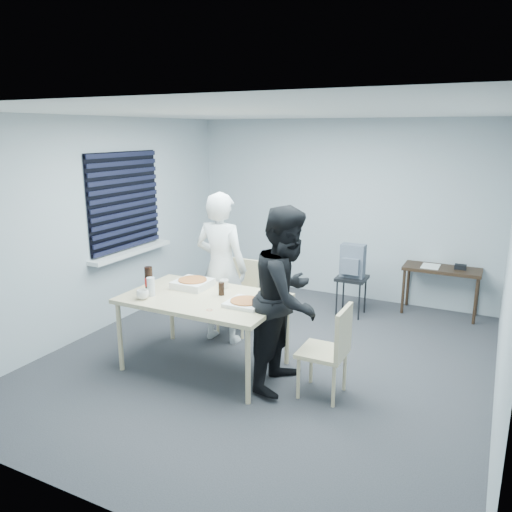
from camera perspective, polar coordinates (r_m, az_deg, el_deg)
The scene contains 19 objects.
room at distance 6.65m, azimuth -14.54°, elevation 5.15°, with size 5.00×5.00×5.00m.
dining_table at distance 5.16m, azimuth -6.00°, elevation -5.24°, with size 1.61×1.02×0.78m.
chair_far at distance 6.18m, azimuth -1.88°, elevation -3.93°, with size 0.42×0.42×0.89m.
chair_right at distance 4.70m, azimuth 8.66°, elevation -10.10°, with size 0.42×0.42×0.89m.
person_white at distance 5.78m, azimuth -4.01°, elevation -1.38°, with size 0.65×0.42×1.77m, color silver.
person_black at distance 4.76m, azimuth 3.59°, elevation -4.81°, with size 0.86×0.47×1.77m, color black.
side_table at distance 7.11m, azimuth 20.47°, elevation -1.86°, with size 0.99×0.44×0.66m.
stool at distance 6.82m, azimuth 10.87°, elevation -3.21°, with size 0.39×0.39×0.54m.
backpack at distance 6.71m, azimuth 10.97°, elevation -0.60°, with size 0.32×0.23×0.44m.
pizza_box_a at distance 5.44m, azimuth -7.25°, elevation -3.12°, with size 0.36×0.36×0.09m.
pizza_box_b at distance 4.87m, azimuth -1.22°, elevation -5.35°, with size 0.35×0.35×0.05m.
mug_a at distance 5.15m, azimuth -12.82°, elevation -4.31°, with size 0.12×0.12×0.10m, color white.
mug_b at distance 5.38m, azimuth -3.67°, elevation -3.20°, with size 0.10×0.10×0.09m, color white.
cola_glass at distance 5.15m, azimuth -3.98°, elevation -3.76°, with size 0.06×0.06×0.14m, color black.
soda_bottle at distance 5.32m, azimuth -12.15°, elevation -2.73°, with size 0.09×0.09×0.28m.
plastic_cups at distance 5.22m, azimuth -11.91°, elevation -3.45°, with size 0.08×0.08×0.19m, color silver.
rubber_band at distance 4.76m, azimuth -5.34°, elevation -6.16°, with size 0.06×0.06×0.00m, color red.
papers at distance 7.10m, azimuth 19.32°, elevation -1.11°, with size 0.23×0.31×0.01m, color white.
black_box at distance 7.08m, azimuth 22.33°, elevation -1.17°, with size 0.14×0.10×0.06m, color black.
Camera 1 is at (2.13, -4.55, 2.43)m, focal length 35.00 mm.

